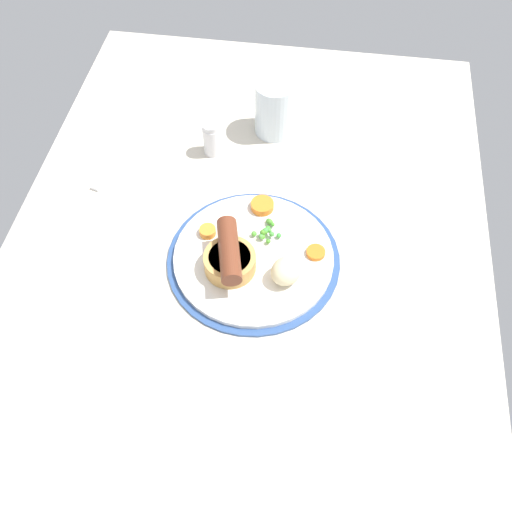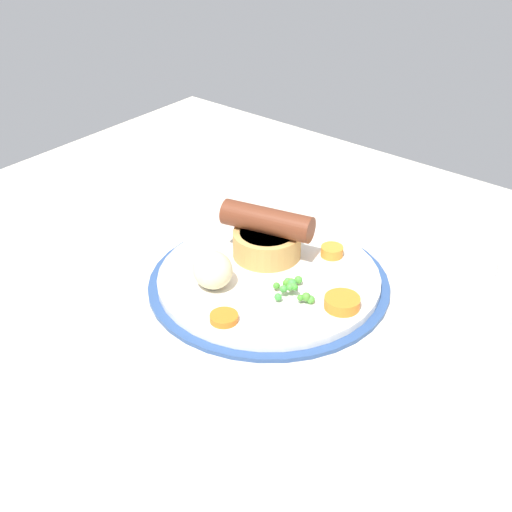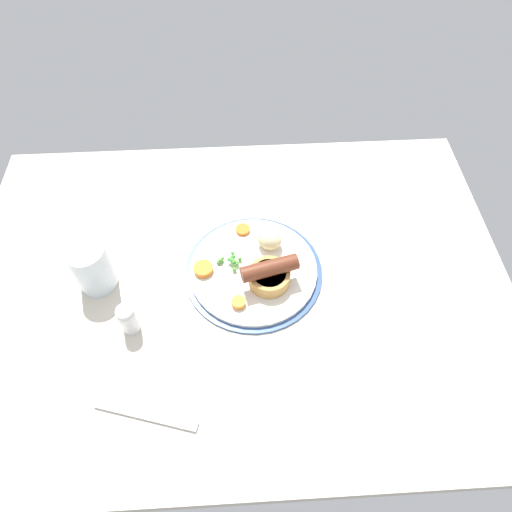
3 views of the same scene
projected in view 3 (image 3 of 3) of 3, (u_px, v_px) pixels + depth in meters
The scene contains 11 objects.
dining_table at pixel (238, 284), 93.30cm from camera, with size 110.00×80.00×3.00cm, color beige.
dinner_plate at pixel (253, 271), 92.69cm from camera, with size 28.02×28.02×1.40cm.
sausage_pudding at pixel (269, 274), 88.04cm from camera, with size 11.50×8.18×6.28cm.
pea_pile at pixel (231, 261), 91.92cm from camera, with size 5.21×4.93×1.82cm.
potato_chunk_0 at pixel (270, 239), 93.70cm from camera, with size 4.48×5.11×4.11cm, color beige.
carrot_slice_0 at pixel (238, 303), 86.71cm from camera, with size 2.71×2.71×1.23cm, color orange.
carrot_slice_1 at pixel (243, 230), 97.34cm from camera, with size 3.04×3.04×0.75cm, color orange.
carrot_slice_2 at pixel (203, 269), 91.19cm from camera, with size 3.90×3.90×1.25cm, color orange.
fork at pixel (146, 415), 76.20cm from camera, with size 18.00×1.60×0.60cm, color silver.
drinking_glass at pixel (92, 267), 87.38cm from camera, with size 7.41×7.41×10.75cm, color silver.
salt_shaker at pixel (128, 319), 83.18cm from camera, with size 3.28×3.28×6.74cm.
Camera 3 is at (-0.91, 49.60, 80.81)cm, focal length 32.00 mm.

